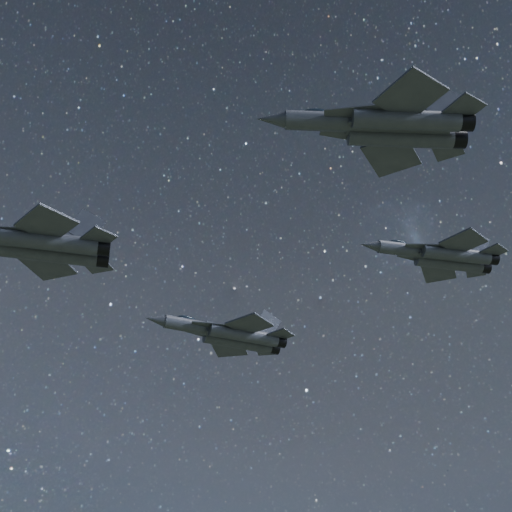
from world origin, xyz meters
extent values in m
cube|color=#3A3D49|center=(-20.36, 2.96, 154.26)|extent=(8.85, 1.95, 1.39)
cylinder|color=#3A3D49|center=(-19.97, 1.87, 153.77)|extent=(9.07, 2.03, 1.67)
cylinder|color=#3A3D49|center=(-19.89, 4.02, 153.77)|extent=(9.07, 2.03, 1.67)
cylinder|color=black|center=(-15.04, 1.68, 153.77)|extent=(1.45, 1.60, 1.54)
cylinder|color=black|center=(-14.96, 3.82, 153.77)|extent=(1.45, 1.60, 1.54)
cube|color=#3A3D49|center=(-24.06, 1.66, 154.18)|extent=(5.70, 2.43, 0.13)
cube|color=#3A3D49|center=(-23.95, 4.55, 154.18)|extent=(5.69, 2.01, 0.13)
cube|color=#3A3D49|center=(-20.29, -0.69, 153.99)|extent=(5.83, 6.03, 0.21)
cube|color=#3A3D49|center=(-20.00, 6.60, 153.99)|extent=(5.97, 6.11, 0.21)
cube|color=#3A3D49|center=(-15.53, 0.30, 153.99)|extent=(3.43, 3.52, 0.16)
cube|color=#3A3D49|center=(-15.33, 5.23, 153.99)|extent=(3.52, 3.58, 0.16)
cube|color=#3A3D49|center=(-16.88, 1.48, 155.81)|extent=(3.72, 0.62, 3.82)
cube|color=#3A3D49|center=(-16.77, 4.16, 155.81)|extent=(3.73, 0.51, 3.82)
cylinder|color=#3A3D49|center=(-2.04, 23.60, 157.93)|extent=(8.24, 2.63, 1.71)
cone|color=#3A3D49|center=(-7.26, 22.99, 157.93)|extent=(2.79, 1.83, 1.53)
ellipsoid|color=#1A2530|center=(-3.34, 23.45, 158.76)|extent=(2.72, 1.44, 0.84)
cube|color=#3A3D49|center=(3.62, 24.26, 157.88)|extent=(9.11, 2.67, 1.42)
cylinder|color=#3A3D49|center=(4.18, 23.22, 157.39)|extent=(9.33, 2.76, 1.71)
cylinder|color=#3A3D49|center=(3.93, 25.40, 157.39)|extent=(9.33, 2.76, 1.71)
cylinder|color=black|center=(9.18, 23.80, 157.39)|extent=(1.60, 1.73, 1.58)
cylinder|color=black|center=(8.93, 25.98, 157.39)|extent=(1.60, 1.73, 1.58)
cube|color=#3A3D49|center=(0.09, 22.36, 157.80)|extent=(5.77, 1.63, 0.13)
cube|color=#3A3D49|center=(-0.25, 25.30, 157.80)|extent=(5.79, 2.87, 0.13)
cube|color=#3A3D49|center=(4.27, 20.59, 157.61)|extent=(6.19, 6.27, 0.22)
cube|color=#3A3D49|center=(3.40, 27.98, 157.61)|extent=(5.78, 6.04, 0.22)
cube|color=#3A3D49|center=(8.91, 22.34, 157.61)|extent=(3.65, 3.70, 0.16)
cube|color=#3A3D49|center=(8.33, 27.34, 157.61)|extent=(3.40, 3.51, 0.16)
cube|color=#3A3D49|center=(7.36, 23.32, 159.47)|extent=(3.82, 0.60, 3.90)
cube|color=#3A3D49|center=(7.05, 26.04, 159.47)|extent=(3.76, 0.92, 3.90)
cylinder|color=#3A3D49|center=(-0.43, -21.30, 152.54)|extent=(6.93, 2.81, 1.43)
cone|color=#3A3D49|center=(-4.74, -20.39, 152.54)|extent=(2.42, 1.71, 1.28)
ellipsoid|color=#1A2530|center=(-1.51, -21.08, 153.23)|extent=(2.33, 1.40, 0.71)
cube|color=#3A3D49|center=(4.23, -22.30, 152.50)|extent=(7.64, 2.91, 1.19)
cylinder|color=#3A3D49|center=(4.40, -23.27, 152.08)|extent=(7.83, 3.00, 1.43)
cylinder|color=#3A3D49|center=(4.78, -21.48, 152.08)|extent=(7.83, 3.00, 1.43)
cylinder|color=black|center=(8.52, -24.15, 152.08)|extent=(1.44, 1.54, 1.32)
cylinder|color=black|center=(8.91, -22.35, 152.08)|extent=(1.44, 1.54, 1.32)
cube|color=#3A3D49|center=(0.93, -22.86, 152.43)|extent=(4.78, 2.79, 0.11)
cube|color=#3A3D49|center=(1.44, -20.44, 152.43)|extent=(4.78, 1.09, 0.11)
cube|color=#3A3D49|center=(3.76, -25.38, 152.27)|extent=(4.62, 4.90, 0.18)
cube|color=#3A3D49|center=(5.06, -19.29, 152.27)|extent=(5.24, 5.26, 0.18)
cube|color=#3A3D49|center=(7.92, -25.24, 152.27)|extent=(2.71, 2.83, 0.14)
cube|color=#3A3D49|center=(8.80, -21.11, 152.27)|extent=(3.10, 3.11, 0.14)
cube|color=#3A3D49|center=(6.95, -24.05, 153.82)|extent=(3.09, 1.06, 3.26)
cube|color=#3A3D49|center=(7.43, -21.81, 153.82)|extent=(3.19, 0.58, 3.26)
cylinder|color=#3A3D49|center=(14.97, -2.21, 156.15)|extent=(6.39, 1.66, 1.33)
cone|color=#3A3D49|center=(10.87, -1.99, 156.15)|extent=(2.11, 1.30, 1.20)
ellipsoid|color=#1A2530|center=(13.94, -2.15, 156.79)|extent=(2.08, 1.00, 0.66)
cube|color=#3A3D49|center=(19.41, -2.44, 156.11)|extent=(7.07, 1.65, 1.11)
cylinder|color=#3A3D49|center=(19.71, -3.31, 155.72)|extent=(7.25, 1.71, 1.33)
cylinder|color=#3A3D49|center=(19.80, -1.60, 155.72)|extent=(7.25, 1.71, 1.33)
cylinder|color=black|center=(23.64, -3.51, 155.72)|extent=(1.17, 1.29, 1.23)
cylinder|color=black|center=(23.73, -1.80, 155.72)|extent=(1.17, 1.29, 1.23)
cube|color=#3A3D49|center=(16.45, -3.44, 156.05)|extent=(4.54, 1.99, 0.10)
cube|color=#3A3D49|center=(16.57, -1.13, 156.05)|extent=(4.54, 1.55, 0.10)
cube|color=#3A3D49|center=(19.43, -5.35, 155.89)|extent=(4.63, 4.79, 0.17)
cube|color=#3A3D49|center=(19.73, 0.46, 155.89)|extent=(4.77, 4.88, 0.17)
cube|color=#3A3D49|center=(23.24, -4.60, 155.89)|extent=(2.72, 2.80, 0.13)
cube|color=#3A3D49|center=(23.44, -0.67, 155.89)|extent=(2.81, 2.87, 0.13)
cube|color=#3A3D49|center=(22.17, -3.65, 157.35)|extent=(2.96, 0.53, 3.05)
cube|color=#3A3D49|center=(22.29, -1.51, 157.35)|extent=(2.98, 0.42, 3.05)
camera|label=1|loc=(-15.57, -56.54, 116.61)|focal=50.00mm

